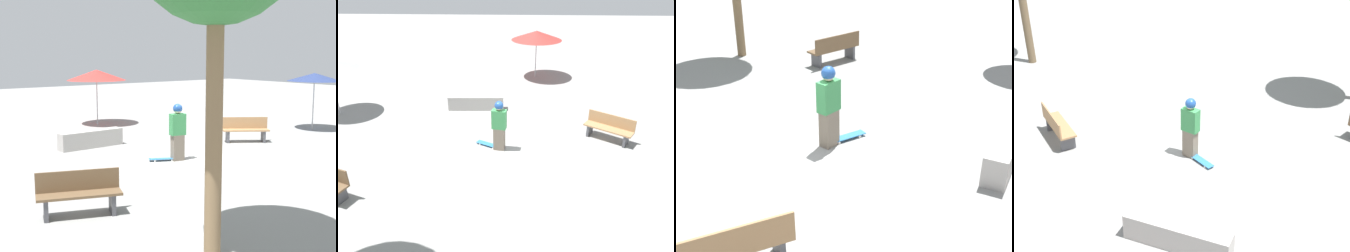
# 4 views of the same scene
# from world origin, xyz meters

# --- Properties ---
(ground_plane) EXTENTS (60.00, 60.00, 0.00)m
(ground_plane) POSITION_xyz_m (0.00, 0.00, 0.00)
(ground_plane) COLOR gray
(skater_main) EXTENTS (0.32, 0.47, 1.64)m
(skater_main) POSITION_xyz_m (-0.42, -0.86, 0.88)
(skater_main) COLOR #726656
(skater_main) RESTS_ON ground_plane
(skateboard) EXTENTS (0.54, 0.80, 0.07)m
(skateboard) POSITION_xyz_m (-0.61, -1.25, 0.06)
(skateboard) COLOR teal
(skateboard) RESTS_ON ground_plane
(concrete_ledge) EXTENTS (0.51, 2.22, 0.56)m
(concrete_ledge) POSITION_xyz_m (-3.56, -2.00, 0.28)
(concrete_ledge) COLOR #A8A39E
(concrete_ledge) RESTS_ON ground_plane
(bench_near) EXTENTS (1.27, 1.57, 0.85)m
(bench_near) POSITION_xyz_m (-1.22, 2.74, 0.43)
(bench_near) COLOR #47474C
(bench_near) RESTS_ON ground_plane
(bench_far) EXTENTS (0.96, 1.65, 0.85)m
(bench_far) POSITION_xyz_m (2.09, -5.20, 0.43)
(bench_far) COLOR #47474C
(bench_far) RESTS_ON ground_plane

